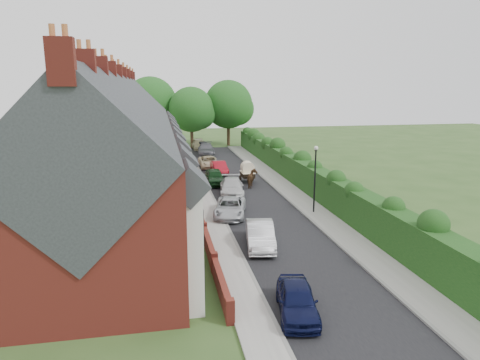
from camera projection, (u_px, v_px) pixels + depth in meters
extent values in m
plane|color=#2D4C1E|center=(286.00, 234.00, 28.04)|extent=(140.00, 140.00, 0.00)
cube|color=black|center=(245.00, 193.00, 38.49)|extent=(6.00, 58.00, 0.02)
cube|color=gray|center=(289.00, 190.00, 39.22)|extent=(2.20, 58.00, 0.12)
cube|color=gray|center=(203.00, 195.00, 37.78)|extent=(1.70, 58.00, 0.12)
cube|color=gray|center=(278.00, 191.00, 39.03)|extent=(0.18, 58.00, 0.13)
cube|color=gray|center=(211.00, 194.00, 37.93)|extent=(0.18, 58.00, 0.13)
cube|color=#123A13|center=(308.00, 177.00, 39.29)|extent=(1.50, 58.00, 2.50)
cube|color=maroon|center=(122.00, 164.00, 34.92)|extent=(8.00, 40.00, 6.50)
cube|color=#25282C|center=(119.00, 124.00, 34.21)|extent=(8.00, 40.20, 8.00)
cube|color=silver|center=(193.00, 249.00, 18.50)|extent=(0.70, 2.40, 5.20)
cube|color=black|center=(202.00, 274.00, 18.82)|extent=(0.06, 1.80, 1.60)
cube|color=black|center=(201.00, 222.00, 18.30)|extent=(0.06, 1.80, 1.60)
cube|color=#25282C|center=(188.00, 182.00, 17.81)|extent=(1.70, 2.60, 1.70)
cube|color=#3F2D2D|center=(184.00, 264.00, 20.79)|extent=(0.08, 0.90, 2.10)
cube|color=silver|center=(182.00, 198.00, 19.97)|extent=(0.12, 1.20, 1.60)
cube|color=silver|center=(186.00, 215.00, 23.29)|extent=(0.70, 2.40, 5.20)
cube|color=black|center=(193.00, 236.00, 23.62)|extent=(0.06, 1.80, 1.60)
cube|color=black|center=(192.00, 194.00, 23.10)|extent=(0.06, 1.80, 1.60)
cube|color=#25282C|center=(181.00, 161.00, 22.61)|extent=(1.70, 2.60, 1.70)
cube|color=#3F2D2D|center=(179.00, 230.00, 25.59)|extent=(0.08, 0.90, 2.10)
cube|color=silver|center=(177.00, 176.00, 24.76)|extent=(0.12, 1.20, 1.60)
cube|color=silver|center=(181.00, 193.00, 28.08)|extent=(0.70, 2.40, 5.20)
cube|color=black|center=(187.00, 210.00, 28.41)|extent=(0.06, 1.80, 1.60)
cube|color=black|center=(186.00, 175.00, 27.89)|extent=(0.06, 1.80, 1.60)
cube|color=#25282C|center=(177.00, 148.00, 27.40)|extent=(1.70, 2.60, 1.70)
cube|color=#3F2D2D|center=(176.00, 207.00, 30.38)|extent=(0.08, 0.90, 2.10)
cube|color=silver|center=(174.00, 161.00, 29.55)|extent=(0.12, 1.20, 1.60)
cube|color=silver|center=(177.00, 177.00, 32.88)|extent=(0.70, 2.40, 5.20)
cube|color=black|center=(183.00, 192.00, 33.21)|extent=(0.06, 1.80, 1.60)
cube|color=black|center=(182.00, 162.00, 32.68)|extent=(0.06, 1.80, 1.60)
cube|color=#25282C|center=(174.00, 138.00, 32.20)|extent=(1.70, 2.60, 1.70)
cube|color=#3F2D2D|center=(173.00, 190.00, 35.17)|extent=(0.08, 0.90, 2.10)
cube|color=silver|center=(172.00, 150.00, 34.35)|extent=(0.12, 1.20, 1.60)
cube|color=silver|center=(175.00, 165.00, 37.67)|extent=(0.70, 2.40, 5.20)
cube|color=black|center=(180.00, 178.00, 38.00)|extent=(0.06, 1.80, 1.60)
cube|color=black|center=(179.00, 152.00, 37.48)|extent=(0.06, 1.80, 1.60)
cube|color=#25282C|center=(172.00, 131.00, 36.99)|extent=(1.70, 2.60, 1.70)
cube|color=#3F2D2D|center=(171.00, 178.00, 39.97)|extent=(0.08, 0.90, 2.10)
cube|color=silver|center=(170.00, 142.00, 39.14)|extent=(0.12, 1.20, 1.60)
cube|color=silver|center=(173.00, 156.00, 42.47)|extent=(0.70, 2.40, 5.20)
cube|color=black|center=(177.00, 168.00, 42.80)|extent=(0.06, 1.80, 1.60)
cube|color=black|center=(176.00, 144.00, 42.27)|extent=(0.06, 1.80, 1.60)
cube|color=#25282C|center=(170.00, 126.00, 41.79)|extent=(1.70, 2.60, 1.70)
cube|color=#3F2D2D|center=(170.00, 168.00, 44.76)|extent=(0.08, 0.90, 2.10)
cube|color=silver|center=(169.00, 136.00, 43.94)|extent=(0.12, 1.20, 1.60)
cube|color=silver|center=(171.00, 149.00, 47.26)|extent=(0.70, 2.40, 5.20)
cube|color=black|center=(175.00, 160.00, 47.59)|extent=(0.06, 1.80, 1.60)
cube|color=black|center=(174.00, 138.00, 47.07)|extent=(0.06, 1.80, 1.60)
cube|color=#25282C|center=(169.00, 122.00, 46.58)|extent=(1.70, 2.60, 1.70)
cube|color=#3F2D2D|center=(169.00, 160.00, 49.56)|extent=(0.08, 0.90, 2.10)
cube|color=silver|center=(168.00, 131.00, 48.73)|extent=(0.12, 1.20, 1.60)
cube|color=silver|center=(170.00, 143.00, 52.06)|extent=(0.70, 2.40, 5.20)
cube|color=black|center=(173.00, 153.00, 52.39)|extent=(0.06, 1.80, 1.60)
cube|color=black|center=(173.00, 133.00, 51.86)|extent=(0.06, 1.80, 1.60)
cube|color=#25282C|center=(168.00, 118.00, 51.37)|extent=(1.70, 2.60, 1.70)
cube|color=#3F2D2D|center=(168.00, 153.00, 54.35)|extent=(0.08, 0.90, 2.10)
cube|color=silver|center=(167.00, 127.00, 53.53)|extent=(0.12, 1.20, 1.60)
cube|color=maroon|center=(61.00, 62.00, 14.20)|extent=(0.90, 0.50, 1.60)
cylinder|color=#A85F32|center=(52.00, 32.00, 13.96)|extent=(0.20, 0.20, 0.50)
cylinder|color=#A85F32|center=(65.00, 32.00, 14.03)|extent=(0.20, 0.20, 0.50)
cube|color=maroon|center=(85.00, 68.00, 19.00)|extent=(0.90, 0.50, 1.60)
cylinder|color=#A85F32|center=(79.00, 45.00, 18.75)|extent=(0.20, 0.20, 0.50)
cylinder|color=#A85F32|center=(88.00, 45.00, 18.83)|extent=(0.20, 0.20, 0.50)
cube|color=maroon|center=(100.00, 71.00, 23.79)|extent=(0.90, 0.50, 1.60)
cylinder|color=#A85F32|center=(95.00, 53.00, 23.55)|extent=(0.20, 0.20, 0.50)
cylinder|color=#A85F32|center=(102.00, 53.00, 23.62)|extent=(0.20, 0.20, 0.50)
cube|color=maroon|center=(110.00, 73.00, 28.59)|extent=(0.90, 0.50, 1.60)
cylinder|color=#A85F32|center=(105.00, 59.00, 28.34)|extent=(0.20, 0.20, 0.50)
cylinder|color=#A85F32|center=(112.00, 59.00, 28.42)|extent=(0.20, 0.20, 0.50)
cube|color=maroon|center=(116.00, 75.00, 33.38)|extent=(0.90, 0.50, 1.60)
cylinder|color=#A85F32|center=(113.00, 62.00, 33.14)|extent=(0.20, 0.20, 0.50)
cylinder|color=#A85F32|center=(118.00, 62.00, 33.21)|extent=(0.20, 0.20, 0.50)
cube|color=maroon|center=(122.00, 76.00, 38.18)|extent=(0.90, 0.50, 1.60)
cylinder|color=#A85F32|center=(119.00, 65.00, 37.93)|extent=(0.20, 0.20, 0.50)
cylinder|color=#A85F32|center=(123.00, 65.00, 38.01)|extent=(0.20, 0.20, 0.50)
cube|color=maroon|center=(126.00, 77.00, 42.97)|extent=(0.90, 0.50, 1.60)
cylinder|color=#A85F32|center=(123.00, 67.00, 42.73)|extent=(0.20, 0.20, 0.50)
cylinder|color=#A85F32|center=(127.00, 67.00, 42.80)|extent=(0.20, 0.20, 0.50)
cube|color=maroon|center=(129.00, 78.00, 47.77)|extent=(0.90, 0.50, 1.60)
cylinder|color=#A85F32|center=(126.00, 69.00, 47.52)|extent=(0.20, 0.20, 0.50)
cylinder|color=#A85F32|center=(130.00, 69.00, 47.59)|extent=(0.20, 0.20, 0.50)
cube|color=maroon|center=(131.00, 78.00, 52.56)|extent=(0.90, 0.50, 1.60)
cylinder|color=#A85F32|center=(129.00, 70.00, 52.32)|extent=(0.20, 0.20, 0.50)
cylinder|color=#A85F32|center=(133.00, 70.00, 52.39)|extent=(0.20, 0.20, 0.50)
cube|color=maroon|center=(221.00, 286.00, 19.78)|extent=(0.30, 4.70, 0.90)
cube|color=maroon|center=(209.00, 247.00, 24.57)|extent=(0.30, 4.70, 0.90)
cube|color=maroon|center=(200.00, 220.00, 29.36)|extent=(0.30, 4.70, 0.90)
cube|color=maroon|center=(194.00, 201.00, 34.16)|extent=(0.30, 4.70, 0.90)
cube|color=maroon|center=(190.00, 187.00, 38.95)|extent=(0.30, 4.70, 0.90)
cube|color=maroon|center=(186.00, 176.00, 43.75)|extent=(0.30, 4.70, 0.90)
cube|color=maroon|center=(183.00, 167.00, 48.54)|extent=(0.30, 4.70, 0.90)
cube|color=maroon|center=(181.00, 159.00, 53.34)|extent=(0.30, 4.70, 0.90)
cube|color=maroon|center=(230.00, 312.00, 17.36)|extent=(0.35, 0.35, 1.10)
cube|color=maroon|center=(214.00, 262.00, 22.15)|extent=(0.35, 0.35, 1.10)
cube|color=maroon|center=(204.00, 231.00, 26.95)|extent=(0.35, 0.35, 1.10)
cube|color=maroon|center=(197.00, 209.00, 31.74)|extent=(0.35, 0.35, 1.10)
cube|color=maroon|center=(192.00, 192.00, 36.53)|extent=(0.35, 0.35, 1.10)
cube|color=maroon|center=(188.00, 180.00, 41.33)|extent=(0.35, 0.35, 1.10)
cube|color=maroon|center=(185.00, 170.00, 46.12)|extent=(0.35, 0.35, 1.10)
cube|color=maroon|center=(182.00, 162.00, 50.92)|extent=(0.35, 0.35, 1.10)
cube|color=maroon|center=(180.00, 155.00, 55.71)|extent=(0.35, 0.35, 1.10)
cylinder|color=black|center=(315.00, 183.00, 31.96)|extent=(0.12, 0.12, 4.80)
cylinder|color=black|center=(316.00, 150.00, 31.43)|extent=(0.20, 0.20, 0.10)
sphere|color=silver|center=(316.00, 148.00, 31.40)|extent=(0.32, 0.32, 0.32)
cylinder|color=#332316|center=(192.00, 133.00, 65.33)|extent=(0.50, 0.50, 4.75)
sphere|color=#194918|center=(191.00, 109.00, 64.56)|extent=(6.80, 6.80, 6.80)
sphere|color=#194918|center=(200.00, 114.00, 65.24)|extent=(4.76, 4.76, 4.76)
cylinder|color=#332316|center=(228.00, 129.00, 68.28)|extent=(0.50, 0.50, 5.25)
sphere|color=#194918|center=(228.00, 104.00, 67.43)|extent=(7.60, 7.60, 7.60)
sphere|color=#194918|center=(237.00, 109.00, 68.16)|extent=(5.32, 5.32, 5.32)
cylinder|color=#332316|center=(152.00, 129.00, 67.04)|extent=(0.50, 0.50, 5.50)
sphere|color=#194918|center=(151.00, 103.00, 66.15)|extent=(8.00, 8.00, 8.00)
sphere|color=#194918|center=(161.00, 108.00, 66.89)|extent=(5.60, 5.60, 5.60)
imported|color=black|center=(297.00, 300.00, 18.05)|extent=(2.32, 4.21, 1.36)
imported|color=silver|center=(260.00, 235.00, 25.67)|extent=(2.27, 4.71, 1.49)
imported|color=#B8BBC0|center=(230.00, 207.00, 31.67)|extent=(3.23, 5.11, 1.31)
imported|color=silver|center=(232.00, 187.00, 37.72)|extent=(2.69, 5.23, 1.45)
imported|color=black|center=(215.00, 177.00, 41.78)|extent=(1.83, 4.41, 1.49)
imported|color=maroon|center=(219.00, 168.00, 46.78)|extent=(1.63, 4.15, 1.34)
imported|color=beige|center=(209.00, 162.00, 50.30)|extent=(2.26, 4.74, 1.30)
imported|color=#58595F|center=(206.00, 149.00, 59.22)|extent=(2.62, 5.61, 1.59)
imported|color=black|center=(203.00, 145.00, 63.86)|extent=(2.57, 4.28, 1.36)
imported|color=#432B18|center=(252.00, 179.00, 40.46)|extent=(1.43, 2.18, 1.69)
cube|color=black|center=(248.00, 174.00, 42.52)|extent=(1.16, 1.94, 0.48)
cylinder|color=beige|center=(248.00, 168.00, 42.37)|extent=(1.26, 1.21, 1.26)
cube|color=beige|center=(248.00, 172.00, 42.47)|extent=(1.28, 1.99, 0.04)
cylinder|color=black|center=(240.00, 177.00, 43.05)|extent=(0.08, 0.87, 0.87)
cylinder|color=black|center=(253.00, 177.00, 43.28)|extent=(0.08, 0.87, 0.87)
cylinder|color=black|center=(246.00, 176.00, 41.42)|extent=(0.06, 1.74, 0.06)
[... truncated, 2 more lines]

